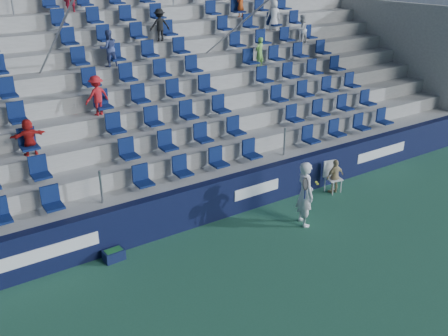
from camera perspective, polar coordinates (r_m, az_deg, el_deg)
name	(u,v)px	position (r m, az deg, el deg)	size (l,w,h in m)	color
ground	(281,273)	(12.33, 6.55, -11.82)	(70.00, 70.00, 0.00)	#2A6247
sponsor_wall	(211,201)	(14.21, -1.44, -3.79)	(24.00, 0.32, 1.20)	#0D1333
grandstand	(134,107)	(17.88, -10.29, 6.89)	(24.00, 8.17, 6.63)	#AAAAA4
tennis_player	(305,194)	(14.02, 9.26, -2.92)	(0.72, 0.79, 1.89)	white
line_judge_chair	(331,174)	(16.31, 12.18, -0.69)	(0.54, 0.55, 1.02)	white
line_judge	(335,176)	(16.22, 12.57, -0.94)	(0.66, 0.28, 1.13)	tan
ball_bin	(114,254)	(12.93, -12.48, -9.62)	(0.52, 0.36, 0.29)	#10193B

